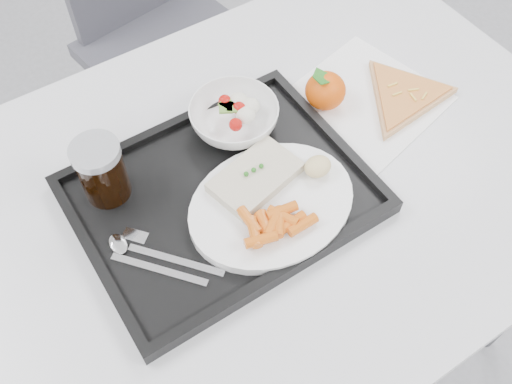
% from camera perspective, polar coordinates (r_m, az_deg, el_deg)
% --- Properties ---
extents(table, '(1.20, 0.80, 0.75)m').
position_cam_1_polar(table, '(0.99, -0.62, -1.67)').
color(table, '#B4B5B7').
rests_on(table, ground).
extents(chair, '(0.48, 0.48, 0.93)m').
position_cam_1_polar(chair, '(1.61, -9.70, 17.37)').
color(chair, '#3D3D45').
rests_on(chair, ground).
extents(tray, '(0.45, 0.35, 0.03)m').
position_cam_1_polar(tray, '(0.91, -3.44, -0.41)').
color(tray, black).
rests_on(tray, table).
extents(dinner_plate, '(0.27, 0.27, 0.02)m').
position_cam_1_polar(dinner_plate, '(0.89, 1.55, -1.31)').
color(dinner_plate, white).
rests_on(dinner_plate, tray).
extents(fish_fillet, '(0.15, 0.11, 0.03)m').
position_cam_1_polar(fish_fillet, '(0.89, -0.05, 1.51)').
color(fish_fillet, beige).
rests_on(fish_fillet, dinner_plate).
extents(bread_roll, '(0.05, 0.04, 0.03)m').
position_cam_1_polar(bread_roll, '(0.90, 6.19, 2.56)').
color(bread_roll, tan).
rests_on(bread_roll, dinner_plate).
extents(salad_bowl, '(0.15, 0.15, 0.05)m').
position_cam_1_polar(salad_bowl, '(0.98, -2.22, 7.49)').
color(salad_bowl, white).
rests_on(salad_bowl, tray).
extents(cola_glass, '(0.08, 0.08, 0.11)m').
position_cam_1_polar(cola_glass, '(0.90, -15.20, 2.14)').
color(cola_glass, black).
rests_on(cola_glass, tray).
extents(cutlery, '(0.13, 0.16, 0.01)m').
position_cam_1_polar(cutlery, '(0.86, -10.72, -6.23)').
color(cutlery, silver).
rests_on(cutlery, tray).
extents(napkin, '(0.30, 0.29, 0.00)m').
position_cam_1_polar(napkin, '(1.07, 10.78, 8.99)').
color(napkin, white).
rests_on(napkin, table).
extents(tangerine, '(0.09, 0.09, 0.07)m').
position_cam_1_polar(tangerine, '(1.03, 6.95, 10.04)').
color(tangerine, orange).
rests_on(tangerine, napkin).
extents(pizza_slice, '(0.31, 0.31, 0.02)m').
position_cam_1_polar(pizza_slice, '(1.08, 14.56, 9.34)').
color(pizza_slice, tan).
rests_on(pizza_slice, napkin).
extents(carrot_pile, '(0.12, 0.08, 0.02)m').
position_cam_1_polar(carrot_pile, '(0.84, 1.76, -3.20)').
color(carrot_pile, '#CE5C15').
rests_on(carrot_pile, dinner_plate).
extents(salad_contents, '(0.07, 0.08, 0.03)m').
position_cam_1_polar(salad_contents, '(0.97, -1.53, 8.36)').
color(salad_contents, '#AB0F0A').
rests_on(salad_contents, salad_bowl).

